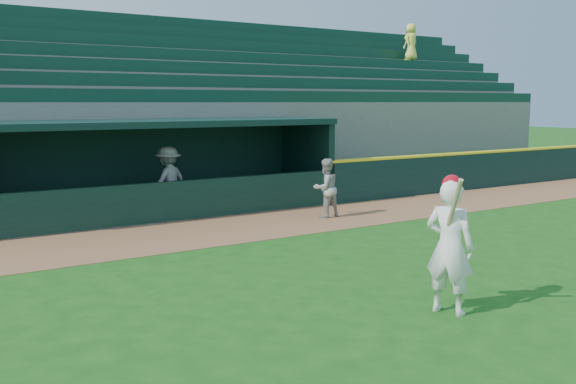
# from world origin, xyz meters

# --- Properties ---
(ground) EXTENTS (120.00, 120.00, 0.00)m
(ground) POSITION_xyz_m (0.00, 0.00, 0.00)
(ground) COLOR #194E13
(ground) RESTS_ON ground
(warning_track) EXTENTS (40.00, 3.00, 0.01)m
(warning_track) POSITION_xyz_m (0.00, 4.90, 0.01)
(warning_track) COLOR brown
(warning_track) RESTS_ON ground
(field_wall_right) EXTENTS (15.50, 0.30, 1.20)m
(field_wall_right) POSITION_xyz_m (12.25, 6.55, 0.60)
(field_wall_right) COLOR black
(field_wall_right) RESTS_ON ground
(wall_stripe_right) EXTENTS (15.50, 0.32, 0.06)m
(wall_stripe_right) POSITION_xyz_m (12.25, 6.55, 1.23)
(wall_stripe_right) COLOR yellow
(wall_stripe_right) RESTS_ON field_wall_right
(dugout_player_front) EXTENTS (0.75, 0.60, 1.50)m
(dugout_player_front) POSITION_xyz_m (3.31, 4.93, 0.75)
(dugout_player_front) COLOR #A3A29D
(dugout_player_front) RESTS_ON ground
(dugout_player_inside) EXTENTS (1.33, 1.08, 1.79)m
(dugout_player_inside) POSITION_xyz_m (0.10, 7.44, 0.89)
(dugout_player_inside) COLOR gray
(dugout_player_inside) RESTS_ON ground
(dugout) EXTENTS (9.40, 2.80, 2.46)m
(dugout) POSITION_xyz_m (0.00, 8.00, 1.36)
(dugout) COLOR slate
(dugout) RESTS_ON ground
(stands) EXTENTS (34.50, 6.26, 7.41)m
(stands) POSITION_xyz_m (-0.03, 12.57, 2.39)
(stands) COLOR slate
(stands) RESTS_ON ground
(batter_at_plate) EXTENTS (0.67, 0.85, 1.96)m
(batter_at_plate) POSITION_xyz_m (0.30, -2.03, 0.97)
(batter_at_plate) COLOR white
(batter_at_plate) RESTS_ON ground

